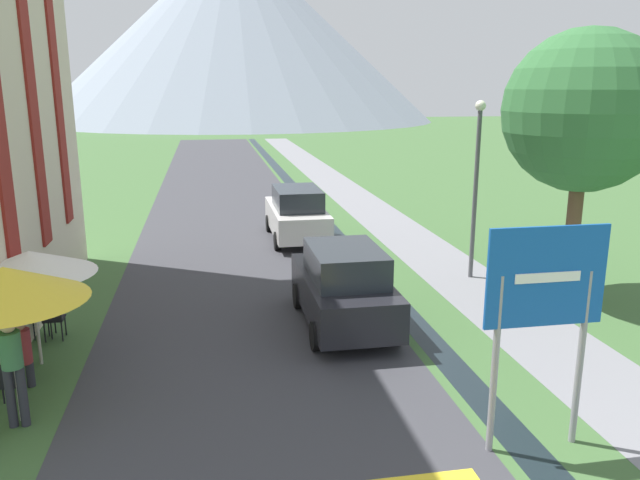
% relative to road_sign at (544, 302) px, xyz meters
% --- Properties ---
extents(ground_plane, '(160.00, 160.00, 0.00)m').
position_rel_road_sign_xyz_m(ground_plane, '(-1.31, 15.41, -2.25)').
color(ground_plane, '#3D6033').
extents(road, '(6.40, 60.00, 0.01)m').
position_rel_road_sign_xyz_m(road, '(-3.81, 25.41, -2.24)').
color(road, '#38383D').
rests_on(road, ground_plane).
extents(footpath, '(2.20, 60.00, 0.01)m').
position_rel_road_sign_xyz_m(footpath, '(2.29, 25.41, -2.24)').
color(footpath, slate).
rests_on(footpath, ground_plane).
extents(drainage_channel, '(0.60, 60.00, 0.00)m').
position_rel_road_sign_xyz_m(drainage_channel, '(-0.11, 25.41, -2.25)').
color(drainage_channel, black).
rests_on(drainage_channel, ground_plane).
extents(mountain_distant, '(58.76, 58.76, 26.81)m').
position_rel_road_sign_xyz_m(mountain_distant, '(0.37, 90.53, 11.16)').
color(mountain_distant, gray).
rests_on(mountain_distant, ground_plane).
extents(road_sign, '(1.77, 0.11, 3.34)m').
position_rel_road_sign_xyz_m(road_sign, '(0.00, 0.00, 0.00)').
color(road_sign, gray).
rests_on(road_sign, ground_plane).
extents(parked_car_near, '(1.84, 4.05, 1.82)m').
position_rel_road_sign_xyz_m(parked_car_near, '(-1.71, 5.17, -1.34)').
color(parked_car_near, black).
rests_on(parked_car_near, ground_plane).
extents(parked_car_far, '(1.85, 4.39, 1.82)m').
position_rel_road_sign_xyz_m(parked_car_far, '(-1.59, 13.25, -1.34)').
color(parked_car_far, silver).
rests_on(parked_car_far, ground_plane).
extents(cafe_chair_far_left, '(0.40, 0.40, 0.85)m').
position_rel_road_sign_xyz_m(cafe_chair_far_left, '(-7.84, 5.43, -1.73)').
color(cafe_chair_far_left, black).
rests_on(cafe_chair_far_left, ground_plane).
extents(cafe_chair_near_left, '(0.40, 0.40, 0.85)m').
position_rel_road_sign_xyz_m(cafe_chair_near_left, '(-7.90, 2.50, -1.73)').
color(cafe_chair_near_left, black).
rests_on(cafe_chair_near_left, ground_plane).
extents(cafe_chair_middle, '(0.40, 0.40, 0.85)m').
position_rel_road_sign_xyz_m(cafe_chair_middle, '(-8.31, 3.90, -1.73)').
color(cafe_chair_middle, black).
rests_on(cafe_chair_middle, ground_plane).
extents(cafe_chair_far_right, '(0.40, 0.40, 0.85)m').
position_rel_road_sign_xyz_m(cafe_chair_far_right, '(-8.08, 5.59, -1.73)').
color(cafe_chair_far_right, black).
rests_on(cafe_chair_far_right, ground_plane).
extents(cafe_umbrella_front_yellow, '(2.44, 2.44, 2.55)m').
position_rel_road_sign_xyz_m(cafe_umbrella_front_yellow, '(-7.63, 2.13, 0.03)').
color(cafe_umbrella_front_yellow, '#B7B2A8').
rests_on(cafe_umbrella_front_yellow, ground_plane).
extents(cafe_umbrella_middle_white, '(2.35, 2.35, 2.24)m').
position_rel_road_sign_xyz_m(cafe_umbrella_middle_white, '(-7.84, 4.27, -0.23)').
color(cafe_umbrella_middle_white, '#B7B2A8').
rests_on(cafe_umbrella_middle_white, ground_plane).
extents(person_standing_terrace, '(0.32, 0.32, 1.78)m').
position_rel_road_sign_xyz_m(person_standing_terrace, '(-7.61, 1.95, -1.21)').
color(person_standing_terrace, '#282833').
rests_on(person_standing_terrace, ground_plane).
extents(person_seated_near, '(0.32, 0.32, 1.29)m').
position_rel_road_sign_xyz_m(person_seated_near, '(-7.87, 3.33, -1.54)').
color(person_seated_near, '#282833').
rests_on(person_seated_near, ground_plane).
extents(streetlamp, '(0.28, 0.28, 4.81)m').
position_rel_road_sign_xyz_m(streetlamp, '(2.55, 8.08, 0.63)').
color(streetlamp, '#515156').
rests_on(streetlamp, ground_plane).
extents(tree_by_path, '(3.85, 3.85, 6.53)m').
position_rel_road_sign_xyz_m(tree_by_path, '(4.30, 6.14, 2.33)').
color(tree_by_path, brown).
rests_on(tree_by_path, ground_plane).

